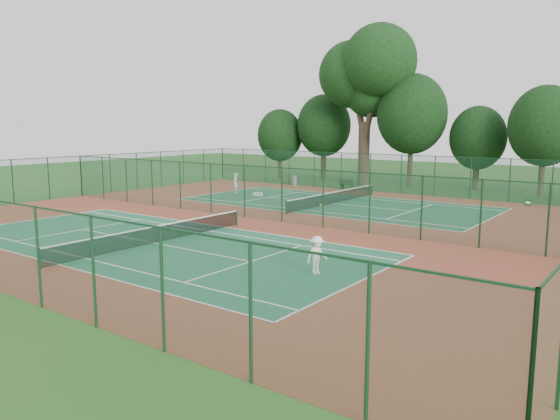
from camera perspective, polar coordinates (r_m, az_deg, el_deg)
The scene contains 19 objects.
ground at distance 35.58m, azimuth -1.80°, elevation -1.02°, with size 120.00×120.00×0.00m, color #25551A.
red_pad at distance 35.58m, azimuth -1.80°, elevation -1.01°, with size 40.00×36.00×0.01m, color brown.
court_near at distance 29.19m, azimuth -12.83°, elevation -3.43°, with size 23.77×10.97×0.01m, color #1F6341.
court_far at distance 42.92m, azimuth 5.67°, elevation 0.68°, with size 23.77×10.97×0.01m, color #1B5535.
fence_north at distance 50.61m, azimuth 10.95°, elevation 3.80°, with size 40.00×0.09×3.50m.
fence_west at distance 50.17m, azimuth -20.08°, elevation 3.38°, with size 0.09×36.00×3.50m.
fence_divider at distance 35.32m, azimuth -1.81°, elevation 1.79°, with size 40.00×0.09×3.50m.
tennis_net_near at distance 29.08m, azimuth -12.87°, elevation -2.41°, with size 0.10×12.90×0.97m.
tennis_net_far at distance 42.84m, azimuth 5.68°, elevation 1.38°, with size 0.10×12.90×0.97m.
player_near at distance 22.63m, azimuth 3.87°, elevation -4.73°, with size 1.03×0.59×1.59m, color white.
player_far at distance 49.37m, azimuth -4.70°, elevation 2.81°, with size 0.64×0.42×1.76m, color silver.
trash_bin at distance 55.32m, azimuth 1.53°, elevation 3.09°, with size 0.56×0.56×1.00m, color gray.
bench at distance 52.01m, azimuth 7.00°, elevation 2.66°, with size 1.64×0.67×0.98m.
kit_bag at distance 47.33m, azimuth -2.34°, elevation 1.67°, with size 0.84×0.32×0.32m, color silver.
stray_ball_a at distance 32.42m, azimuth 5.29°, elevation -1.96°, with size 0.06×0.06×0.06m, color #C3DB33.
stray_ball_b at distance 31.02m, azimuth 9.40°, elevation -2.54°, with size 0.07×0.07×0.07m, color yellow.
stray_ball_c at distance 37.72m, azimuth -7.74°, elevation -0.45°, with size 0.08×0.08×0.08m, color #B1C92E.
big_tree at distance 56.76m, azimuth 9.15°, elevation 13.97°, with size 10.33×7.56×15.87m.
evergreen_row at distance 56.27m, azimuth 14.12°, elevation 2.40°, with size 39.00×5.00×12.00m, color black, non-canonical shape.
Camera 1 is at (21.73, -27.49, 6.16)m, focal length 35.00 mm.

